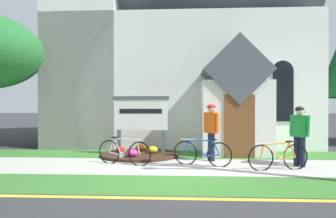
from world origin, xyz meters
TOP-DOWN VIEW (x-y plane):
  - ground at (0.00, 4.00)m, footprint 140.00×140.00m
  - sidewalk_slab at (0.02, 1.46)m, footprint 32.00×2.45m
  - grass_verge at (0.02, -0.62)m, footprint 32.00×1.72m
  - church_lawn at (0.02, 3.66)m, footprint 24.00×1.95m
  - curb_paint_stripe at (0.02, -1.64)m, footprint 28.00×0.16m
  - church_building at (-0.31, 9.57)m, footprint 11.69×12.45m
  - church_sign at (-1.31, 3.45)m, footprint 2.00×0.27m
  - flower_bed at (-1.33, 3.20)m, footprint 2.65×2.65m
  - bicycle_blue at (0.73, 1.60)m, footprint 1.65×0.59m
  - bicycle_silver at (2.73, 1.08)m, footprint 1.67×0.39m
  - bicycle_black at (-1.55, 1.63)m, footprint 1.65×0.62m
  - cyclist_in_blue_jersey at (3.61, 1.93)m, footprint 0.37×0.71m
  - cyclist_in_white_jersey at (3.47, 1.62)m, footprint 0.45×0.65m
  - cyclist_in_green_jersey at (1.05, 2.39)m, footprint 0.46×0.69m

SIDE VIEW (x-z plane):
  - ground at x=0.00m, z-range 0.00..0.00m
  - curb_paint_stripe at x=0.02m, z-range 0.00..0.01m
  - grass_verge at x=0.02m, z-range 0.00..0.01m
  - church_lawn at x=0.02m, z-range 0.00..0.01m
  - sidewalk_slab at x=0.02m, z-range 0.00..0.01m
  - flower_bed at x=-1.33m, z-range -0.09..0.25m
  - bicycle_silver at x=2.73m, z-range -0.04..0.77m
  - bicycle_blue at x=0.73m, z-range -0.03..0.78m
  - bicycle_black at x=-1.55m, z-range -0.04..0.79m
  - cyclist_in_blue_jersey at x=3.61m, z-range 0.13..1.75m
  - cyclist_in_white_jersey at x=3.47m, z-range 0.15..1.86m
  - cyclist_in_green_jersey at x=1.05m, z-range 0.17..1.95m
  - church_sign at x=-1.31m, z-range 0.35..2.42m
  - church_building at x=-0.31m, z-range -1.56..11.53m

